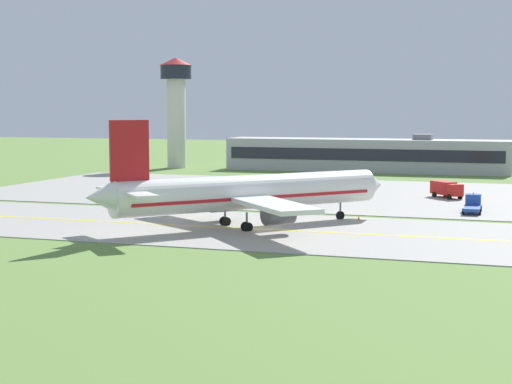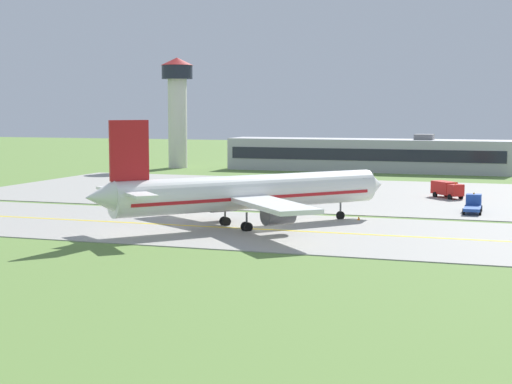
% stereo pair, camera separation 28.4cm
% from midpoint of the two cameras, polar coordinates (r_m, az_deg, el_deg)
% --- Properties ---
extents(ground_plane, '(500.00, 500.00, 0.00)m').
position_cam_midpoint_polar(ground_plane, '(94.06, 0.60, -2.68)').
color(ground_plane, olive).
extents(taxiway_strip, '(240.00, 28.00, 0.10)m').
position_cam_midpoint_polar(taxiway_strip, '(94.05, 0.60, -2.65)').
color(taxiway_strip, '#9E9B93').
rests_on(taxiway_strip, ground).
extents(apron_pad, '(140.00, 52.00, 0.10)m').
position_cam_midpoint_polar(apron_pad, '(132.50, 10.41, -0.27)').
color(apron_pad, '#9E9B93').
rests_on(apron_pad, ground).
extents(taxiway_centreline, '(220.00, 0.60, 0.01)m').
position_cam_midpoint_polar(taxiway_centreline, '(94.05, 0.60, -2.61)').
color(taxiway_centreline, yellow).
rests_on(taxiway_centreline, taxiway_strip).
extents(airplane_lead, '(29.78, 32.53, 12.70)m').
position_cam_midpoint_polar(airplane_lead, '(95.44, -0.55, -0.05)').
color(airplane_lead, white).
rests_on(airplane_lead, ground).
extents(service_truck_baggage, '(2.44, 6.44, 2.59)m').
position_cam_midpoint_polar(service_truck_baggage, '(113.28, 14.95, -0.82)').
color(service_truck_baggage, '#264CA5').
rests_on(service_truck_baggage, ground).
extents(service_truck_pushback, '(5.48, 5.87, 2.60)m').
position_cam_midpoint_polar(service_truck_pushback, '(130.32, 13.23, 0.23)').
color(service_truck_pushback, red).
rests_on(service_truck_pushback, ground).
extents(terminal_building, '(62.44, 10.39, 8.34)m').
position_cam_midpoint_polar(terminal_building, '(183.60, 7.79, 2.56)').
color(terminal_building, '#B2B2B7').
rests_on(terminal_building, ground).
extents(control_tower, '(7.60, 7.60, 25.69)m').
position_cam_midpoint_polar(control_tower, '(193.12, -5.45, 6.30)').
color(control_tower, silver).
rests_on(control_tower, ground).
extents(traffic_cone_near_edge, '(0.44, 0.44, 0.60)m').
position_cam_midpoint_polar(traffic_cone_near_edge, '(102.56, 7.25, -1.84)').
color(traffic_cone_near_edge, orange).
rests_on(traffic_cone_near_edge, ground).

